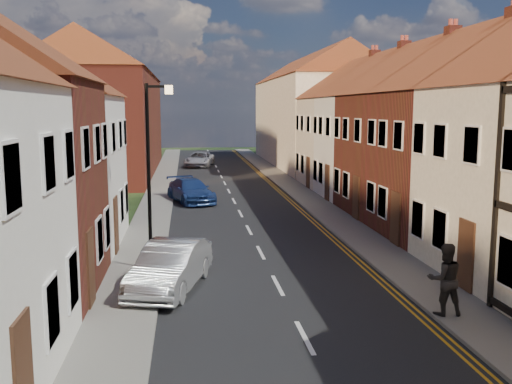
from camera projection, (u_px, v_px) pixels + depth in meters
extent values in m
cube|color=black|center=(240.00, 214.00, 29.08)|extent=(7.00, 90.00, 0.02)
cube|color=slate|center=(153.00, 215.00, 28.54)|extent=(1.80, 90.00, 0.12)
cube|color=slate|center=(325.00, 211.00, 29.60)|extent=(1.80, 90.00, 0.12)
cube|color=maroon|center=(481.00, 166.00, 23.37)|extent=(8.00, 5.00, 6.00)
cube|color=maroon|center=(426.00, 155.00, 28.67)|extent=(8.00, 5.80, 6.00)
cube|color=maroon|center=(452.00, 44.00, 25.66)|extent=(0.60, 0.60, 1.60)
cube|color=white|center=(389.00, 148.00, 33.98)|extent=(8.00, 5.00, 6.00)
cube|color=maroon|center=(404.00, 56.00, 31.35)|extent=(0.60, 0.60, 1.60)
cube|color=white|center=(361.00, 143.00, 39.28)|extent=(8.00, 5.80, 6.00)
cube|color=maroon|center=(374.00, 63.00, 36.26)|extent=(0.60, 0.60, 1.60)
cube|color=white|center=(10.00, 174.00, 21.50)|extent=(8.00, 6.10, 5.80)
cube|color=white|center=(313.00, 122.00, 54.16)|extent=(8.00, 24.00, 8.00)
cube|color=maroon|center=(105.00, 125.00, 47.02)|extent=(8.00, 24.00, 8.00)
cylinder|color=black|center=(149.00, 178.00, 18.34)|extent=(0.12, 0.12, 6.00)
cube|color=black|center=(158.00, 86.00, 17.95)|extent=(0.70, 0.08, 0.08)
cube|color=#FFD899|center=(169.00, 90.00, 18.01)|extent=(0.25, 0.15, 0.28)
imported|color=#A1A5A8|center=(171.00, 266.00, 16.82)|extent=(2.65, 4.57, 1.43)
imported|color=navy|center=(191.00, 191.00, 32.61)|extent=(3.14, 4.94, 1.33)
imported|color=#BABBC2|center=(200.00, 159.00, 52.47)|extent=(3.13, 5.20, 1.35)
imported|color=#2B2622|center=(445.00, 279.00, 14.45)|extent=(0.93, 0.74, 1.86)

